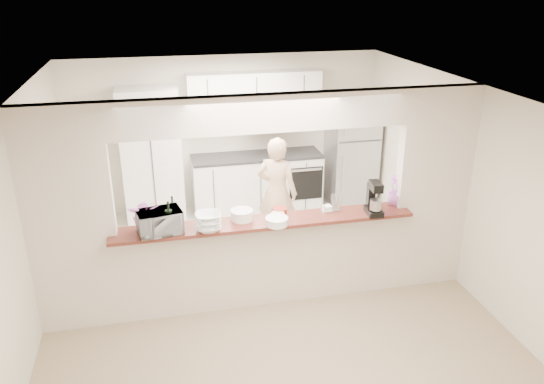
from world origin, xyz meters
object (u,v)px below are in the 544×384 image
object	(u,v)px
refrigerator	(351,154)
stand_mixer	(374,199)
toaster_oven	(160,222)
person	(277,193)

from	to	relation	value
refrigerator	stand_mixer	size ratio (longest dim) A/B	4.35
refrigerator	toaster_oven	size ratio (longest dim) A/B	3.72
toaster_oven	stand_mixer	size ratio (longest dim) A/B	1.17
refrigerator	stand_mixer	world-z (taller)	refrigerator
refrigerator	person	size ratio (longest dim) A/B	1.06
person	toaster_oven	bearing A→B (deg)	75.80
person	stand_mixer	bearing A→B (deg)	150.60
stand_mixer	person	xyz separation A→B (m)	(-0.78, 1.52, -0.46)
refrigerator	stand_mixer	distance (m)	2.93
toaster_oven	person	size ratio (longest dim) A/B	0.28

